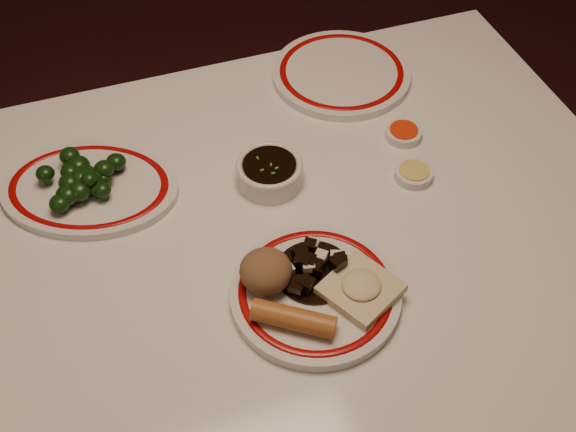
{
  "coord_description": "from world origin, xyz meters",
  "views": [
    {
      "loc": [
        -0.23,
        -0.69,
        1.62
      ],
      "look_at": [
        0.01,
        -0.01,
        0.8
      ],
      "focal_mm": 45.0,
      "sensor_mm": 36.0,
      "label": 1
    }
  ],
  "objects_px": {
    "main_plate": "(315,293)",
    "broccoli_pile": "(82,179)",
    "fried_wonton": "(361,288)",
    "rice_mound": "(266,271)",
    "dining_table": "(279,268)",
    "broccoli_plate": "(89,188)",
    "soy_bowl": "(270,173)",
    "stirfry_heap": "(312,268)",
    "spring_roll": "(293,319)"
  },
  "relations": [
    {
      "from": "stirfry_heap",
      "to": "broccoli_pile",
      "type": "distance_m",
      "value": 0.4
    },
    {
      "from": "spring_roll",
      "to": "soy_bowl",
      "type": "distance_m",
      "value": 0.3
    },
    {
      "from": "fried_wonton",
      "to": "broccoli_plate",
      "type": "relative_size",
      "value": 0.37
    },
    {
      "from": "fried_wonton",
      "to": "soy_bowl",
      "type": "xyz_separation_m",
      "value": [
        -0.05,
        0.27,
        -0.01
      ]
    },
    {
      "from": "fried_wonton",
      "to": "broccoli_plate",
      "type": "bearing_deg",
      "value": 134.16
    },
    {
      "from": "dining_table",
      "to": "broccoli_plate",
      "type": "bearing_deg",
      "value": 145.1
    },
    {
      "from": "main_plate",
      "to": "broccoli_plate",
      "type": "height_order",
      "value": "main_plate"
    },
    {
      "from": "dining_table",
      "to": "rice_mound",
      "type": "bearing_deg",
      "value": -117.87
    },
    {
      "from": "broccoli_plate",
      "to": "soy_bowl",
      "type": "xyz_separation_m",
      "value": [
        0.29,
        -0.08,
        0.01
      ]
    },
    {
      "from": "broccoli_plate",
      "to": "soy_bowl",
      "type": "bearing_deg",
      "value": -14.88
    },
    {
      "from": "stirfry_heap",
      "to": "broccoli_pile",
      "type": "relative_size",
      "value": 0.8
    },
    {
      "from": "main_plate",
      "to": "soy_bowl",
      "type": "relative_size",
      "value": 2.8
    },
    {
      "from": "stirfry_heap",
      "to": "broccoli_pile",
      "type": "height_order",
      "value": "broccoli_pile"
    },
    {
      "from": "stirfry_heap",
      "to": "broccoli_plate",
      "type": "xyz_separation_m",
      "value": [
        -0.28,
        0.29,
        -0.02
      ]
    },
    {
      "from": "main_plate",
      "to": "fried_wonton",
      "type": "xyz_separation_m",
      "value": [
        0.06,
        -0.03,
        0.02
      ]
    },
    {
      "from": "main_plate",
      "to": "spring_roll",
      "type": "distance_m",
      "value": 0.07
    },
    {
      "from": "broccoli_pile",
      "to": "rice_mound",
      "type": "bearing_deg",
      "value": -51.66
    },
    {
      "from": "dining_table",
      "to": "rice_mound",
      "type": "height_order",
      "value": "rice_mound"
    },
    {
      "from": "fried_wonton",
      "to": "rice_mound",
      "type": "bearing_deg",
      "value": 153.29
    },
    {
      "from": "soy_bowl",
      "to": "spring_roll",
      "type": "bearing_deg",
      "value": -101.91
    },
    {
      "from": "main_plate",
      "to": "rice_mound",
      "type": "xyz_separation_m",
      "value": [
        -0.06,
        0.04,
        0.04
      ]
    },
    {
      "from": "soy_bowl",
      "to": "dining_table",
      "type": "bearing_deg",
      "value": -101.15
    },
    {
      "from": "broccoli_plate",
      "to": "broccoli_pile",
      "type": "distance_m",
      "value": 0.03
    },
    {
      "from": "main_plate",
      "to": "spring_roll",
      "type": "bearing_deg",
      "value": -137.7
    },
    {
      "from": "main_plate",
      "to": "fried_wonton",
      "type": "distance_m",
      "value": 0.07
    },
    {
      "from": "spring_roll",
      "to": "broccoli_pile",
      "type": "xyz_separation_m",
      "value": [
        -0.23,
        0.36,
        0.0
      ]
    },
    {
      "from": "dining_table",
      "to": "soy_bowl",
      "type": "xyz_separation_m",
      "value": [
        0.02,
        0.11,
        0.11
      ]
    },
    {
      "from": "broccoli_pile",
      "to": "main_plate",
      "type": "bearing_deg",
      "value": -48.03
    },
    {
      "from": "dining_table",
      "to": "soy_bowl",
      "type": "bearing_deg",
      "value": 78.85
    },
    {
      "from": "dining_table",
      "to": "stirfry_heap",
      "type": "relative_size",
      "value": 10.35
    },
    {
      "from": "rice_mound",
      "to": "main_plate",
      "type": "bearing_deg",
      "value": -29.95
    },
    {
      "from": "broccoli_pile",
      "to": "soy_bowl",
      "type": "distance_m",
      "value": 0.3
    },
    {
      "from": "main_plate",
      "to": "broccoli_pile",
      "type": "xyz_separation_m",
      "value": [
        -0.28,
        0.31,
        0.03
      ]
    },
    {
      "from": "fried_wonton",
      "to": "broccoli_pile",
      "type": "xyz_separation_m",
      "value": [
        -0.34,
        0.34,
        0.01
      ]
    },
    {
      "from": "spring_roll",
      "to": "stirfry_heap",
      "type": "bearing_deg",
      "value": -1.09
    },
    {
      "from": "rice_mound",
      "to": "spring_roll",
      "type": "distance_m",
      "value": 0.08
    },
    {
      "from": "fried_wonton",
      "to": "broccoli_plate",
      "type": "height_order",
      "value": "fried_wonton"
    },
    {
      "from": "main_plate",
      "to": "broccoli_plate",
      "type": "bearing_deg",
      "value": 130.78
    },
    {
      "from": "main_plate",
      "to": "spring_roll",
      "type": "relative_size",
      "value": 2.6
    },
    {
      "from": "spring_roll",
      "to": "fried_wonton",
      "type": "distance_m",
      "value": 0.11
    },
    {
      "from": "main_plate",
      "to": "rice_mound",
      "type": "bearing_deg",
      "value": 150.05
    },
    {
      "from": "main_plate",
      "to": "soy_bowl",
      "type": "height_order",
      "value": "soy_bowl"
    },
    {
      "from": "soy_bowl",
      "to": "main_plate",
      "type": "bearing_deg",
      "value": -92.56
    },
    {
      "from": "soy_bowl",
      "to": "broccoli_pile",
      "type": "bearing_deg",
      "value": 166.46
    },
    {
      "from": "dining_table",
      "to": "soy_bowl",
      "type": "relative_size",
      "value": 11.04
    },
    {
      "from": "broccoli_pile",
      "to": "dining_table",
      "type": "bearing_deg",
      "value": -33.42
    },
    {
      "from": "stirfry_heap",
      "to": "fried_wonton",
      "type": "bearing_deg",
      "value": -45.6
    },
    {
      "from": "rice_mound",
      "to": "broccoli_plate",
      "type": "distance_m",
      "value": 0.36
    },
    {
      "from": "spring_roll",
      "to": "broccoli_pile",
      "type": "distance_m",
      "value": 0.43
    },
    {
      "from": "main_plate",
      "to": "broccoli_plate",
      "type": "relative_size",
      "value": 0.86
    }
  ]
}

